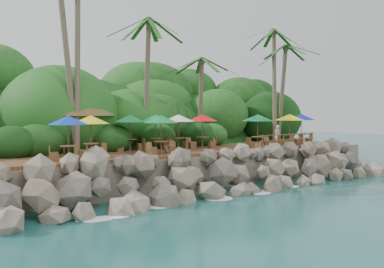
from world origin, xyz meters
TOP-DOWN VIEW (x-y plane):
  - ground at (0.00, 0.00)m, footprint 140.00×140.00m
  - land_base at (0.00, 16.00)m, footprint 32.00×25.20m
  - jungle_hill at (0.00, 23.50)m, footprint 44.80×28.00m
  - seawall at (0.00, 2.00)m, footprint 29.00×4.00m
  - terrace at (0.00, 6.00)m, footprint 26.00×5.00m
  - jungle_foliage at (0.00, 15.00)m, footprint 44.00×16.00m
  - foam_line at (0.00, 0.30)m, footprint 25.20×0.80m
  - palms at (1.61, 8.89)m, footprint 26.27×6.76m
  - palapa at (-6.81, 10.07)m, footprint 5.25×5.25m
  - dining_clusters at (-0.23, 5.67)m, footprint 22.16×5.47m
  - railing at (7.30, 3.65)m, footprint 6.10×0.10m
  - waiter at (8.49, 5.85)m, footprint 0.61×0.44m

SIDE VIEW (x-z plane):
  - ground at x=0.00m, z-range 0.00..0.00m
  - jungle_hill at x=0.00m, z-range -7.70..7.70m
  - jungle_foliage at x=0.00m, z-range -6.00..6.00m
  - foam_line at x=0.00m, z-range 0.00..0.06m
  - land_base at x=0.00m, z-range 0.00..2.10m
  - seawall at x=0.00m, z-range 0.00..2.30m
  - terrace at x=0.00m, z-range 2.10..2.30m
  - railing at x=7.30m, z-range 2.41..3.41m
  - waiter at x=8.49m, z-range 2.30..3.87m
  - dining_clusters at x=-0.23m, z-range 3.11..5.57m
  - palapa at x=-6.81m, z-range 3.49..8.09m
  - palms at x=1.61m, z-range 5.33..19.11m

